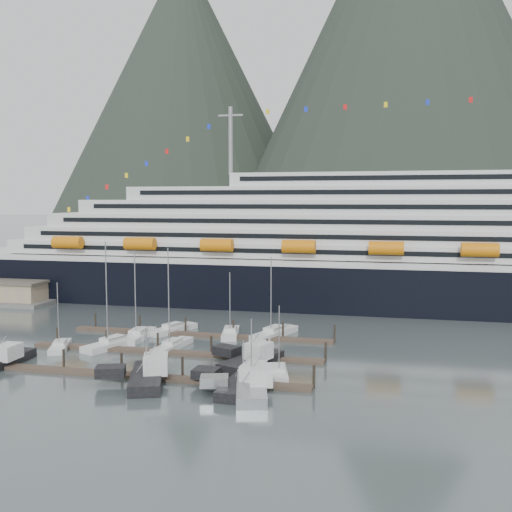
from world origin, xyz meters
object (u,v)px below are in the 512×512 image
(sailboat_f, at_px, (230,333))
(trawler_b, at_px, (146,376))
(sailboat_c, at_px, (138,336))
(trawler_e, at_px, (251,360))
(cruise_ship, at_px, (401,254))
(sailboat_g, at_px, (274,334))
(sailboat_h, at_px, (279,373))
(sailboat_d, at_px, (172,346))
(trawler_c, at_px, (242,381))
(sailboat_a, at_px, (60,347))
(trawler_d, at_px, (250,386))
(sailboat_b, at_px, (113,344))
(sailboat_e, at_px, (173,330))

(sailboat_f, xyz_separation_m, trawler_b, (-3.39, -29.49, 0.57))
(sailboat_c, relative_size, trawler_e, 1.28)
(cruise_ship, bearing_deg, sailboat_g, -121.34)
(sailboat_h, relative_size, trawler_e, 0.82)
(sailboat_f, bearing_deg, sailboat_d, 136.97)
(trawler_c, bearing_deg, sailboat_a, 72.17)
(trawler_c, relative_size, trawler_d, 1.07)
(cruise_ship, bearing_deg, sailboat_f, -128.33)
(sailboat_c, xyz_separation_m, trawler_c, (24.67, -22.35, 0.43))
(sailboat_h, height_order, trawler_e, sailboat_h)
(sailboat_b, relative_size, sailboat_d, 1.18)
(trawler_d, bearing_deg, sailboat_c, 32.71)
(sailboat_a, bearing_deg, trawler_c, -131.74)
(sailboat_b, relative_size, trawler_e, 1.45)
(cruise_ship, bearing_deg, trawler_b, -116.25)
(sailboat_f, distance_m, trawler_c, 29.83)
(sailboat_g, xyz_separation_m, trawler_e, (0.51, -19.94, 0.53))
(sailboat_b, xyz_separation_m, trawler_c, (26.20, -15.75, 0.41))
(sailboat_b, bearing_deg, sailboat_c, 7.08)
(sailboat_e, distance_m, sailboat_h, 33.22)
(sailboat_c, bearing_deg, cruise_ship, -49.32)
(sailboat_d, relative_size, sailboat_g, 1.04)
(sailboat_b, bearing_deg, sailboat_d, -61.68)
(cruise_ship, height_order, trawler_c, cruise_ship)
(sailboat_g, bearing_deg, sailboat_b, 140.17)
(sailboat_e, bearing_deg, cruise_ship, -25.06)
(sailboat_d, distance_m, sailboat_e, 12.42)
(sailboat_a, bearing_deg, sailboat_b, -88.63)
(sailboat_g, bearing_deg, sailboat_a, 138.57)
(sailboat_c, height_order, trawler_e, sailboat_c)
(trawler_d, bearing_deg, cruise_ship, -29.59)
(sailboat_d, distance_m, sailboat_g, 19.21)
(cruise_ship, bearing_deg, sailboat_c, -135.88)
(sailboat_d, bearing_deg, sailboat_a, 111.71)
(sailboat_e, xyz_separation_m, trawler_e, (19.41, -18.94, 0.52))
(cruise_ship, xyz_separation_m, trawler_e, (-21.40, -55.92, -11.07))
(cruise_ship, height_order, sailboat_f, cruise_ship)
(sailboat_b, xyz_separation_m, sailboat_c, (1.53, 6.60, -0.01))
(sailboat_a, distance_m, sailboat_h, 38.10)
(sailboat_e, relative_size, trawler_b, 1.24)
(trawler_e, bearing_deg, sailboat_d, 85.28)
(cruise_ship, height_order, sailboat_a, cruise_ship)
(sailboat_b, relative_size, sailboat_g, 1.22)
(sailboat_f, height_order, sailboat_g, sailboat_g)
(sailboat_e, bearing_deg, trawler_e, -111.54)
(trawler_b, bearing_deg, sailboat_c, 6.42)
(sailboat_c, distance_m, trawler_b, 26.34)
(sailboat_f, bearing_deg, trawler_d, -171.57)
(trawler_c, bearing_deg, sailboat_f, 20.99)
(sailboat_c, xyz_separation_m, sailboat_e, (3.97, 6.44, -0.01))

